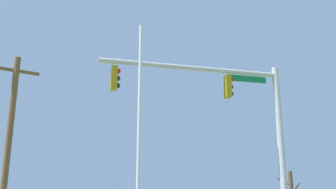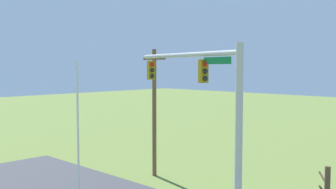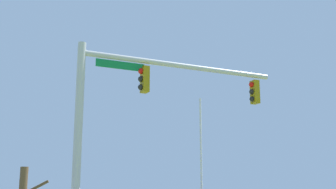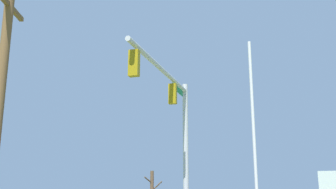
% 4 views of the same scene
% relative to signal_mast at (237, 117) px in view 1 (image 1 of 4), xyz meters
% --- Properties ---
extents(signal_mast, '(7.61, 2.52, 7.80)m').
position_rel_signal_mast_xyz_m(signal_mast, '(0.00, 0.00, 0.00)').
color(signal_mast, '#B2B5BA').
rests_on(signal_mast, ground_plane).
extents(flagpole, '(0.10, 0.10, 7.22)m').
position_rel_signal_mast_xyz_m(flagpole, '(-5.81, -2.37, -1.84)').
color(flagpole, silver).
rests_on(flagpole, ground_plane).
extents(utility_pole, '(1.90, 0.26, 8.02)m').
position_rel_signal_mast_xyz_m(utility_pole, '(-8.07, 4.74, -1.28)').
color(utility_pole, brown).
rests_on(utility_pole, ground_plane).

